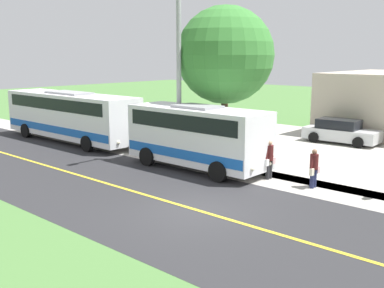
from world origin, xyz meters
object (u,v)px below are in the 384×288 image
at_px(pedestrian_with_bags, 314,167).
at_px(pedestrian_waiting, 269,158).
at_px(parked_car_near, 341,132).
at_px(street_light_pole, 177,68).
at_px(transit_bus_rear, 70,114).
at_px(tree_curbside, 225,55).
at_px(shuttle_bus_front, 197,134).

bearing_deg(pedestrian_with_bags, pedestrian_waiting, -88.38).
bearing_deg(pedestrian_with_bags, parked_car_near, -161.58).
distance_m(street_light_pole, parked_car_near, 11.73).
relative_size(transit_bus_rear, tree_curbside, 1.40).
bearing_deg(tree_curbside, street_light_pole, -21.41).
xyz_separation_m(transit_bus_rear, parked_car_near, (-10.68, 12.74, -1.01)).
height_order(shuttle_bus_front, pedestrian_with_bags, shuttle_bus_front).
height_order(shuttle_bus_front, tree_curbside, tree_curbside).
relative_size(shuttle_bus_front, street_light_pole, 0.84).
distance_m(shuttle_bus_front, parked_car_near, 10.99).
xyz_separation_m(pedestrian_with_bags, parked_car_near, (-9.97, -3.32, -0.17)).
relative_size(pedestrian_with_bags, tree_curbside, 0.21).
distance_m(shuttle_bus_front, street_light_pole, 3.48).
distance_m(transit_bus_rear, pedestrian_waiting, 14.03).
bearing_deg(pedestrian_with_bags, street_light_pole, -87.38).
bearing_deg(pedestrian_waiting, tree_curbside, -118.08).
bearing_deg(shuttle_bus_front, pedestrian_waiting, 100.91).
bearing_deg(tree_curbside, transit_bus_rear, -73.54).
xyz_separation_m(pedestrian_waiting, street_light_pole, (0.27, -5.19, 3.77)).
height_order(pedestrian_with_bags, pedestrian_waiting, pedestrian_waiting).
xyz_separation_m(street_light_pole, tree_curbside, (-2.52, 0.99, 0.59)).
relative_size(pedestrian_waiting, parked_car_near, 0.38).
height_order(pedestrian_waiting, tree_curbside, tree_curbside).
height_order(street_light_pole, parked_car_near, street_light_pole).
xyz_separation_m(pedestrian_with_bags, tree_curbside, (-2.18, -6.27, 4.43)).
distance_m(pedestrian_with_bags, pedestrian_waiting, 2.07).
relative_size(pedestrian_with_bags, pedestrian_waiting, 0.93).
relative_size(transit_bus_rear, pedestrian_waiting, 6.36).
relative_size(parked_car_near, tree_curbside, 0.58).
bearing_deg(transit_bus_rear, tree_curbside, 106.46).
distance_m(pedestrian_waiting, street_light_pole, 6.42).
bearing_deg(tree_curbside, parked_car_near, 159.23).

